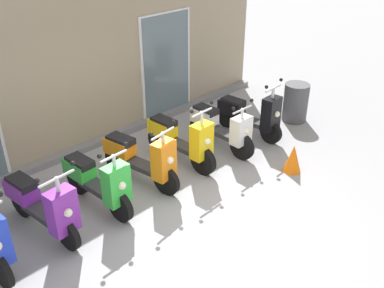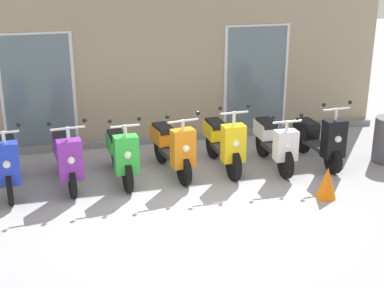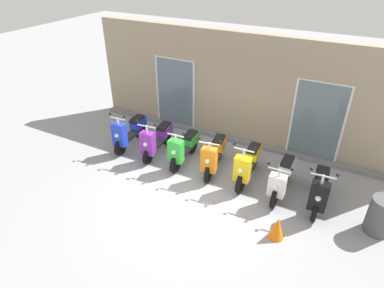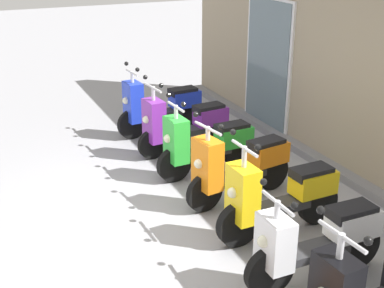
# 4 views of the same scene
# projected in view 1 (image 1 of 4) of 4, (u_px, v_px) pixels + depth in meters

# --- Properties ---
(ground_plane) EXTENTS (40.00, 40.00, 0.00)m
(ground_plane) POSITION_uv_depth(u_px,v_px,m) (189.00, 212.00, 6.82)
(ground_plane) COLOR #939399
(storefront_facade) EXTENTS (9.80, 0.50, 3.27)m
(storefront_facade) POSITION_uv_depth(u_px,v_px,m) (70.00, 69.00, 7.97)
(storefront_facade) COLOR gray
(storefront_facade) RESTS_ON ground_plane
(scooter_purple) EXTENTS (0.60, 1.63, 1.27)m
(scooter_purple) POSITION_uv_depth(u_px,v_px,m) (42.00, 205.00, 6.17)
(scooter_purple) COLOR black
(scooter_purple) RESTS_ON ground_plane
(scooter_green) EXTENTS (0.54, 1.58, 1.24)m
(scooter_green) POSITION_uv_depth(u_px,v_px,m) (98.00, 181.00, 6.72)
(scooter_green) COLOR black
(scooter_green) RESTS_ON ground_plane
(scooter_orange) EXTENTS (0.64, 1.62, 1.25)m
(scooter_orange) POSITION_uv_depth(u_px,v_px,m) (142.00, 158.00, 7.29)
(scooter_orange) COLOR black
(scooter_orange) RESTS_ON ground_plane
(scooter_yellow) EXTENTS (0.56, 1.65, 1.32)m
(scooter_yellow) POSITION_uv_depth(u_px,v_px,m) (181.00, 140.00, 7.87)
(scooter_yellow) COLOR black
(scooter_yellow) RESTS_ON ground_plane
(scooter_white) EXTENTS (0.58, 1.59, 1.14)m
(scooter_white) POSITION_uv_depth(u_px,v_px,m) (221.00, 127.00, 8.36)
(scooter_white) COLOR black
(scooter_white) RESTS_ON ground_plane
(scooter_black) EXTENTS (0.58, 1.56, 1.30)m
(scooter_black) POSITION_uv_depth(u_px,v_px,m) (251.00, 114.00, 8.86)
(scooter_black) COLOR black
(scooter_black) RESTS_ON ground_plane
(traffic_cone) EXTENTS (0.32, 0.32, 0.52)m
(traffic_cone) POSITION_uv_depth(u_px,v_px,m) (293.00, 158.00, 7.75)
(traffic_cone) COLOR orange
(traffic_cone) RESTS_ON ground_plane
(trash_bin) EXTENTS (0.53, 0.53, 0.84)m
(trash_bin) POSITION_uv_depth(u_px,v_px,m) (296.00, 102.00, 9.54)
(trash_bin) COLOR #4C4C51
(trash_bin) RESTS_ON ground_plane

